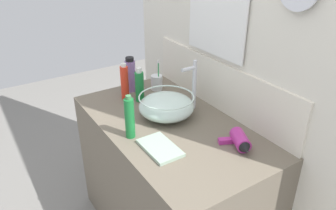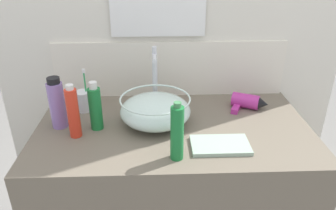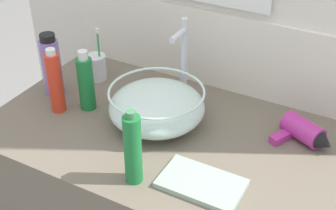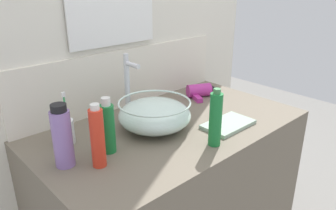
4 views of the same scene
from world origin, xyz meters
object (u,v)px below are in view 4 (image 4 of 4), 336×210
glass_bowl_sink (155,115)px  toothbrush_cup (65,131)px  lotion_bottle (62,137)px  spray_bottle (215,119)px  hand_towel (228,124)px  shampoo_bottle (97,137)px  faucet (128,83)px  hair_drier (202,91)px  soap_dispenser (108,127)px

glass_bowl_sink → toothbrush_cup: size_ratio=1.49×
lotion_bottle → spray_bottle: (0.48, -0.25, -0.00)m
toothbrush_cup → hand_towel: size_ratio=0.90×
toothbrush_cup → shampoo_bottle: (0.01, -0.23, 0.06)m
faucet → toothbrush_cup: bearing=-173.5°
glass_bowl_sink → toothbrush_cup: 0.36m
hair_drier → toothbrush_cup: (-0.77, 0.01, 0.02)m
lotion_bottle → spray_bottle: size_ratio=0.99×
soap_dispenser → faucet: bearing=40.2°
toothbrush_cup → glass_bowl_sink: bearing=-22.8°
hair_drier → soap_dispenser: size_ratio=0.90×
glass_bowl_sink → faucet: faucet is taller
hair_drier → toothbrush_cup: 0.77m
hair_drier → lotion_bottle: 0.86m
faucet → lotion_bottle: size_ratio=1.30×
glass_bowl_sink → lotion_bottle: lotion_bottle is taller
soap_dispenser → spray_bottle: (0.32, -0.23, 0.01)m
toothbrush_cup → spray_bottle: spray_bottle is taller
lotion_bottle → spray_bottle: 0.54m
glass_bowl_sink → spray_bottle: size_ratio=1.34×
glass_bowl_sink → hand_towel: bearing=-38.1°
faucet → shampoo_bottle: faucet is taller
faucet → spray_bottle: bearing=-80.3°
hair_drier → toothbrush_cup: bearing=179.2°
faucet → toothbrush_cup: faucet is taller
lotion_bottle → shampoo_bottle: size_ratio=0.99×
glass_bowl_sink → hand_towel: 0.32m
glass_bowl_sink → spray_bottle: (0.07, -0.26, 0.04)m
glass_bowl_sink → soap_dispenser: size_ratio=1.43×
lotion_bottle → shampoo_bottle: shampoo_bottle is taller
toothbrush_cup → soap_dispenser: size_ratio=0.96×
faucet → lotion_bottle: (-0.41, -0.19, -0.05)m
shampoo_bottle → hand_towel: 0.59m
glass_bowl_sink → shampoo_bottle: bearing=-164.6°
toothbrush_cup → spray_bottle: size_ratio=0.90×
hair_drier → soap_dispenser: soap_dispenser is taller
hair_drier → spray_bottle: size_ratio=0.84×
faucet → toothbrush_cup: (-0.33, -0.04, -0.11)m
faucet → hand_towel: faucet is taller
faucet → lotion_bottle: 0.45m
hair_drier → soap_dispenser: (-0.69, -0.16, 0.06)m
glass_bowl_sink → shampoo_bottle: (-0.32, -0.09, 0.04)m
faucet → spray_bottle: faucet is taller
faucet → spray_bottle: size_ratio=1.28×
toothbrush_cup → spray_bottle: 0.57m
spray_bottle → shampoo_bottle: same height
soap_dispenser → glass_bowl_sink: bearing=7.0°
toothbrush_cup → lotion_bottle: bearing=-116.6°
soap_dispenser → spray_bottle: size_ratio=0.93×
hair_drier → toothbrush_cup: toothbrush_cup is taller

